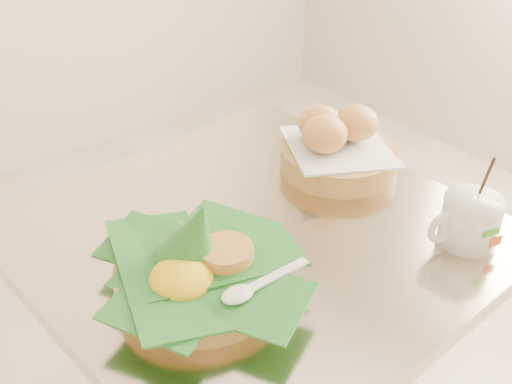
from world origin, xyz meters
TOP-DOWN VIEW (x-y plane):
  - cafe_table at (0.09, 0.05)m, footprint 0.74×0.74m
  - rice_basket at (-0.06, -0.02)m, footprint 0.30×0.30m
  - bread_basket at (0.34, 0.11)m, footprint 0.25×0.25m
  - coffee_mug at (0.34, -0.18)m, footprint 0.13×0.10m

SIDE VIEW (x-z plane):
  - cafe_table at x=0.09m, z-range 0.15..0.90m
  - rice_basket at x=-0.06m, z-range 0.71..0.87m
  - coffee_mug at x=0.34m, z-range 0.71..0.87m
  - bread_basket at x=0.34m, z-range 0.74..0.85m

